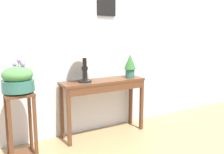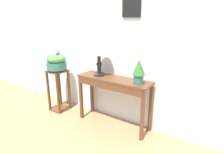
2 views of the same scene
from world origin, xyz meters
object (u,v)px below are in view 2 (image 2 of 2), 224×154
at_px(console_table, 113,86).
at_px(pedestal_stand_left, 59,90).
at_px(potted_plant_on_console, 139,70).
at_px(planter_bowl_wide, 56,62).
at_px(table_lamp, 99,48).

height_order(console_table, pedestal_stand_left, console_table).
xyz_separation_m(console_table, potted_plant_on_console, (0.43, -0.01, 0.32)).
bearing_deg(potted_plant_on_console, planter_bowl_wide, -176.44).
relative_size(pedestal_stand_left, planter_bowl_wide, 1.98).
bearing_deg(table_lamp, console_table, -4.51).
xyz_separation_m(table_lamp, planter_bowl_wide, (-0.86, -0.13, -0.30)).
height_order(table_lamp, planter_bowl_wide, table_lamp).
distance_m(console_table, planter_bowl_wide, 1.17).
xyz_separation_m(table_lamp, potted_plant_on_console, (0.70, -0.03, -0.25)).
bearing_deg(potted_plant_on_console, pedestal_stand_left, -176.43).
bearing_deg(table_lamp, planter_bowl_wide, -171.73).
relative_size(console_table, potted_plant_on_console, 3.47).
bearing_deg(planter_bowl_wide, table_lamp, 8.27).
xyz_separation_m(potted_plant_on_console, pedestal_stand_left, (-1.56, -0.10, -0.59)).
bearing_deg(potted_plant_on_console, console_table, 179.18).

